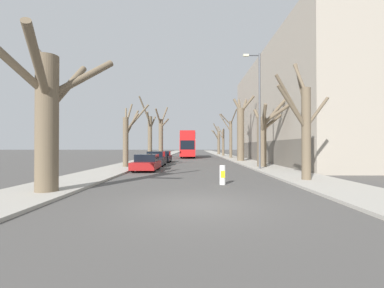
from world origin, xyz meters
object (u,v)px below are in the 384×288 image
at_px(street_tree_left_1, 127,137).
at_px(street_tree_right_1, 264,135).
at_px(street_tree_right_5, 218,141).
at_px(street_tree_right_2, 241,130).
at_px(parked_car_1, 156,159).
at_px(traffic_bollard, 223,175).
at_px(parked_car_2, 163,157).
at_px(street_tree_right_4, 223,141).
at_px(parked_car_0, 147,163).
at_px(street_tree_left_3, 161,135).
at_px(street_tree_right_0, 304,125).
at_px(street_tree_left_2, 150,135).
at_px(street_tree_right_3, 230,137).
at_px(double_decker_bus, 188,143).
at_px(street_tree_left_0, 48,111).
at_px(lamp_post, 259,106).

distance_m(street_tree_left_1, street_tree_right_1, 12.26).
distance_m(street_tree_left_1, street_tree_right_5, 39.68).
height_order(street_tree_right_2, parked_car_1, street_tree_right_2).
bearing_deg(street_tree_right_5, traffic_bollard, -95.31).
distance_m(parked_car_1, parked_car_2, 5.88).
bearing_deg(street_tree_right_4, parked_car_0, -107.37).
height_order(street_tree_left_3, street_tree_right_2, street_tree_left_3).
xyz_separation_m(street_tree_left_1, street_tree_right_0, (11.95, -8.96, 0.27)).
bearing_deg(street_tree_left_2, parked_car_1, -76.32).
height_order(street_tree_right_3, street_tree_right_5, street_tree_right_3).
bearing_deg(street_tree_right_1, street_tree_left_2, 137.71).
height_order(street_tree_right_2, parked_car_2, street_tree_right_2).
bearing_deg(street_tree_right_2, street_tree_right_4, 90.60).
distance_m(double_decker_bus, traffic_bollard, 31.86).
distance_m(street_tree_left_2, street_tree_right_5, 29.17).
height_order(street_tree_left_1, street_tree_right_2, street_tree_right_2).
bearing_deg(parked_car_0, parked_car_1, 90.00).
distance_m(street_tree_right_2, traffic_bollard, 20.58).
relative_size(street_tree_left_1, street_tree_right_1, 0.90).
bearing_deg(street_tree_left_3, street_tree_right_1, -62.05).
relative_size(parked_car_2, traffic_bollard, 4.11).
bearing_deg(street_tree_left_0, street_tree_left_3, 89.99).
bearing_deg(street_tree_left_0, street_tree_right_1, 46.42).
bearing_deg(street_tree_right_3, street_tree_right_1, -89.03).
bearing_deg(parked_car_1, parked_car_0, -90.00).
bearing_deg(double_decker_bus, street_tree_right_2, -59.80).
height_order(street_tree_left_3, street_tree_right_5, street_tree_left_3).
distance_m(street_tree_right_0, parked_car_1, 15.17).
distance_m(parked_car_0, traffic_bollard, 9.04).
xyz_separation_m(street_tree_right_5, traffic_bollard, (-4.45, -47.90, -2.68)).
bearing_deg(street_tree_right_1, lamp_post, -115.01).
height_order(street_tree_left_0, street_tree_right_2, street_tree_right_2).
relative_size(street_tree_right_3, traffic_bollard, 8.02).
xyz_separation_m(street_tree_left_0, street_tree_left_2, (-0.01, 23.84, 0.09)).
xyz_separation_m(street_tree_left_0, street_tree_right_3, (11.84, 31.46, 0.23)).
bearing_deg(street_tree_right_4, street_tree_right_1, -89.00).
height_order(street_tree_right_4, traffic_bollard, street_tree_right_4).
xyz_separation_m(street_tree_left_0, street_tree_right_0, (11.85, 3.71, -0.24)).
xyz_separation_m(street_tree_left_3, parked_car_1, (2.11, -20.57, -3.32)).
relative_size(street_tree_right_3, parked_car_0, 1.90).
bearing_deg(street_tree_left_2, lamp_post, -50.12).
relative_size(street_tree_left_0, street_tree_right_1, 0.95).
distance_m(street_tree_left_0, traffic_bollard, 8.25).
bearing_deg(street_tree_right_0, street_tree_left_3, 110.33).
bearing_deg(parked_car_0, double_decker_bus, 83.45).
distance_m(street_tree_left_0, parked_car_2, 21.25).
xyz_separation_m(street_tree_left_2, parked_car_1, (2.13, -8.74, -2.73)).
bearing_deg(parked_car_2, parked_car_0, -90.00).
relative_size(double_decker_bus, traffic_bollard, 10.62).
relative_size(street_tree_left_2, lamp_post, 0.89).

